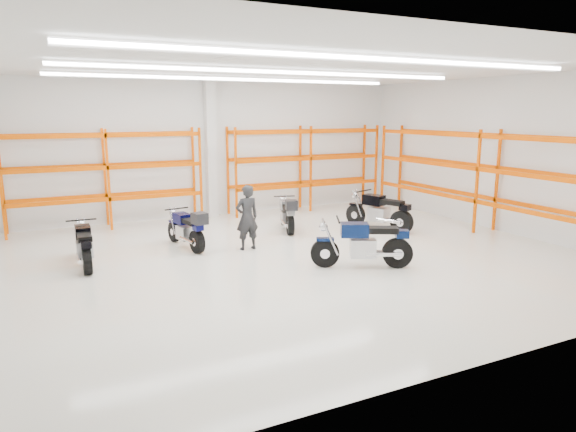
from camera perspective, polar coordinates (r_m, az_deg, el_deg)
name	(u,v)px	position (r m, az deg, el deg)	size (l,w,h in m)	color
ground	(288,258)	(12.47, -0.03, -4.72)	(14.00, 14.00, 0.00)	silver
room_shell	(287,121)	(12.00, -0.09, 10.54)	(14.02, 12.02, 4.51)	white
motorcycle_main	(366,245)	(11.75, 8.68, -3.17)	(2.13, 1.22, 1.14)	black
motorcycle_back_a	(84,247)	(12.58, -21.68, -3.20)	(0.67, 2.03, 1.00)	black
motorcycle_back_b	(188,230)	(13.46, -11.09, -1.49)	(0.75, 2.06, 1.06)	black
motorcycle_back_c	(287,214)	(15.21, -0.06, 0.19)	(0.91, 2.00, 1.05)	black
motorcycle_back_d	(381,212)	(15.61, 10.30, 0.41)	(1.05, 2.22, 1.14)	black
standing_man	(247,217)	(13.13, -4.58, -0.16)	(0.61, 0.40, 1.68)	black
structural_column	(211,150)	(17.43, -8.57, 7.31)	(0.32, 0.32, 4.50)	white
pallet_racking_back_left	(106,169)	(16.42, -19.56, 4.90)	(5.67, 0.87, 3.00)	#E45E00
pallet_racking_back_right	(305,160)	(18.48, 1.94, 6.22)	(5.67, 0.87, 3.00)	#E45E00
pallet_racking_side	(488,170)	(16.02, 21.33, 4.73)	(0.87, 9.07, 3.00)	#E45E00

